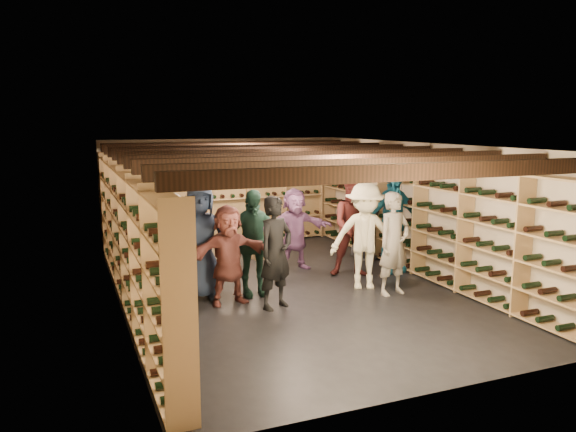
% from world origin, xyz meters
% --- Properties ---
extents(ground, '(8.00, 8.00, 0.00)m').
position_xyz_m(ground, '(0.00, 0.00, 0.00)').
color(ground, black).
rests_on(ground, ground).
extents(walls, '(5.52, 8.02, 2.40)m').
position_xyz_m(walls, '(0.00, 0.00, 1.20)').
color(walls, beige).
rests_on(walls, ground).
extents(ceiling, '(5.50, 8.00, 0.01)m').
position_xyz_m(ceiling, '(0.00, 0.00, 2.40)').
color(ceiling, '#BEB2A2').
rests_on(ceiling, walls).
extents(ceiling_joists, '(5.40, 7.12, 0.18)m').
position_xyz_m(ceiling_joists, '(0.00, 0.00, 2.26)').
color(ceiling_joists, black).
rests_on(ceiling_joists, ground).
extents(wine_rack_left, '(0.32, 7.50, 2.15)m').
position_xyz_m(wine_rack_left, '(-2.57, 0.00, 1.08)').
color(wine_rack_left, tan).
rests_on(wine_rack_left, ground).
extents(wine_rack_right, '(0.32, 7.50, 2.15)m').
position_xyz_m(wine_rack_right, '(2.57, 0.00, 1.08)').
color(wine_rack_right, tan).
rests_on(wine_rack_right, ground).
extents(wine_rack_back, '(4.70, 0.30, 2.15)m').
position_xyz_m(wine_rack_back, '(0.00, 3.83, 1.07)').
color(wine_rack_back, tan).
rests_on(wine_rack_back, ground).
extents(crate_stack_left, '(0.56, 0.44, 0.51)m').
position_xyz_m(crate_stack_left, '(-1.21, 1.40, 0.26)').
color(crate_stack_left, tan).
rests_on(crate_stack_left, ground).
extents(crate_stack_right, '(0.55, 0.41, 0.34)m').
position_xyz_m(crate_stack_right, '(-0.65, 2.63, 0.17)').
color(crate_stack_right, tan).
rests_on(crate_stack_right, ground).
extents(crate_loose, '(0.55, 0.42, 0.17)m').
position_xyz_m(crate_loose, '(0.30, 2.20, 0.09)').
color(crate_loose, tan).
rests_on(crate_loose, ground).
extents(person_1, '(0.73, 0.63, 1.70)m').
position_xyz_m(person_1, '(-0.57, -0.85, 0.85)').
color(person_1, black).
rests_on(person_1, ground).
extents(person_3, '(1.33, 1.07, 1.79)m').
position_xyz_m(person_3, '(1.18, -0.44, 0.89)').
color(person_3, beige).
rests_on(person_3, ground).
extents(person_4, '(1.16, 0.57, 1.91)m').
position_xyz_m(person_4, '(2.18, 0.30, 0.96)').
color(person_4, '#1A6685').
rests_on(person_4, ground).
extents(person_5, '(1.45, 0.52, 1.54)m').
position_xyz_m(person_5, '(-1.17, -0.38, 0.77)').
color(person_5, brown).
rests_on(person_5, ground).
extents(person_6, '(0.98, 0.72, 1.85)m').
position_xyz_m(person_6, '(-1.50, 0.05, 0.92)').
color(person_6, '#1E2A44').
rests_on(person_6, ground).
extents(person_7, '(0.68, 0.51, 1.68)m').
position_xyz_m(person_7, '(1.44, -0.92, 0.84)').
color(person_7, gray).
rests_on(person_7, ground).
extents(person_8, '(1.09, 0.99, 1.84)m').
position_xyz_m(person_8, '(1.39, 0.28, 0.92)').
color(person_8, '#4D1B19').
rests_on(person_8, ground).
extents(person_9, '(1.15, 0.93, 1.55)m').
position_xyz_m(person_9, '(-1.72, 1.27, 0.78)').
color(person_9, beige).
rests_on(person_9, ground).
extents(person_10, '(1.02, 0.44, 1.73)m').
position_xyz_m(person_10, '(-0.69, -0.11, 0.86)').
color(person_10, '#1F4638').
rests_on(person_10, ground).
extents(person_11, '(1.44, 0.48, 1.55)m').
position_xyz_m(person_11, '(0.57, 1.14, 0.78)').
color(person_11, '#7B4B7D').
rests_on(person_11, ground).
extents(person_12, '(0.91, 0.76, 1.58)m').
position_xyz_m(person_12, '(2.18, 1.30, 0.79)').
color(person_12, '#303135').
rests_on(person_12, ground).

